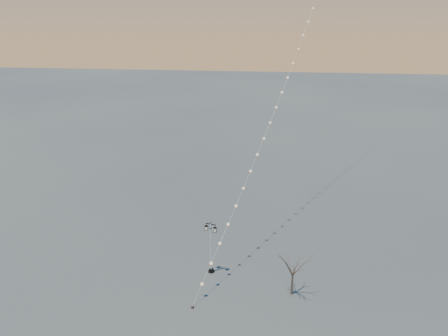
# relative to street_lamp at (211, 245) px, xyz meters

# --- Properties ---
(ground) EXTENTS (300.00, 300.00, 0.00)m
(ground) POSITION_rel_street_lamp_xyz_m (0.14, -3.22, -2.71)
(ground) COLOR #3E403E
(ground) RESTS_ON ground
(street_lamp) EXTENTS (1.22, 0.64, 4.90)m
(street_lamp) POSITION_rel_street_lamp_xyz_m (0.00, 0.00, 0.00)
(street_lamp) COLOR black
(street_lamp) RESTS_ON ground
(bare_tree) EXTENTS (2.27, 2.27, 3.76)m
(bare_tree) POSITION_rel_street_lamp_xyz_m (6.98, -2.17, -0.10)
(bare_tree) COLOR brown
(bare_tree) RESTS_ON ground
(kite_train) EXTENTS (15.51, 41.78, 38.96)m
(kite_train) POSITION_rel_street_lamp_xyz_m (6.79, 15.61, 16.66)
(kite_train) COLOR #352519
(kite_train) RESTS_ON ground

